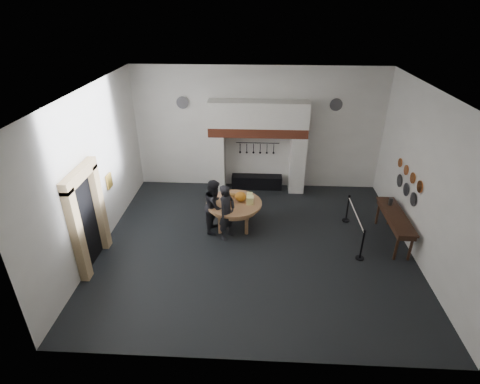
# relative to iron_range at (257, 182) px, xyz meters

# --- Properties ---
(floor) EXTENTS (9.00, 8.00, 0.02)m
(floor) POSITION_rel_iron_range_xyz_m (0.00, -3.72, -0.25)
(floor) COLOR black
(floor) RESTS_ON ground
(ceiling) EXTENTS (9.00, 8.00, 0.02)m
(ceiling) POSITION_rel_iron_range_xyz_m (0.00, -3.72, 4.25)
(ceiling) COLOR silver
(ceiling) RESTS_ON wall_back
(wall_back) EXTENTS (9.00, 0.02, 4.50)m
(wall_back) POSITION_rel_iron_range_xyz_m (0.00, 0.28, 2.00)
(wall_back) COLOR white
(wall_back) RESTS_ON floor
(wall_front) EXTENTS (9.00, 0.02, 4.50)m
(wall_front) POSITION_rel_iron_range_xyz_m (0.00, -7.72, 2.00)
(wall_front) COLOR white
(wall_front) RESTS_ON floor
(wall_left) EXTENTS (0.02, 8.00, 4.50)m
(wall_left) POSITION_rel_iron_range_xyz_m (-4.50, -3.72, 2.00)
(wall_left) COLOR white
(wall_left) RESTS_ON floor
(wall_right) EXTENTS (0.02, 8.00, 4.50)m
(wall_right) POSITION_rel_iron_range_xyz_m (4.50, -3.72, 2.00)
(wall_right) COLOR white
(wall_right) RESTS_ON floor
(chimney_pier_left) EXTENTS (0.55, 0.70, 2.15)m
(chimney_pier_left) POSITION_rel_iron_range_xyz_m (-1.48, -0.07, 0.82)
(chimney_pier_left) COLOR silver
(chimney_pier_left) RESTS_ON floor
(chimney_pier_right) EXTENTS (0.55, 0.70, 2.15)m
(chimney_pier_right) POSITION_rel_iron_range_xyz_m (1.48, -0.07, 0.82)
(chimney_pier_right) COLOR silver
(chimney_pier_right) RESTS_ON floor
(hearth_brick_band) EXTENTS (3.50, 0.72, 0.32)m
(hearth_brick_band) POSITION_rel_iron_range_xyz_m (0.00, -0.07, 2.06)
(hearth_brick_band) COLOR #9E442B
(hearth_brick_band) RESTS_ON chimney_pier_left
(chimney_hood) EXTENTS (3.50, 0.70, 0.90)m
(chimney_hood) POSITION_rel_iron_range_xyz_m (0.00, -0.07, 2.67)
(chimney_hood) COLOR silver
(chimney_hood) RESTS_ON hearth_brick_band
(iron_range) EXTENTS (1.90, 0.45, 0.50)m
(iron_range) POSITION_rel_iron_range_xyz_m (0.00, 0.00, 0.00)
(iron_range) COLOR black
(iron_range) RESTS_ON floor
(utensil_rail) EXTENTS (1.60, 0.02, 0.02)m
(utensil_rail) POSITION_rel_iron_range_xyz_m (0.00, 0.20, 1.50)
(utensil_rail) COLOR black
(utensil_rail) RESTS_ON wall_back
(door_recess) EXTENTS (0.04, 1.10, 2.50)m
(door_recess) POSITION_rel_iron_range_xyz_m (-4.47, -4.72, 1.00)
(door_recess) COLOR black
(door_recess) RESTS_ON floor
(door_jamb_near) EXTENTS (0.22, 0.30, 2.60)m
(door_jamb_near) POSITION_rel_iron_range_xyz_m (-4.38, -5.42, 1.05)
(door_jamb_near) COLOR tan
(door_jamb_near) RESTS_ON floor
(door_jamb_far) EXTENTS (0.22, 0.30, 2.60)m
(door_jamb_far) POSITION_rel_iron_range_xyz_m (-4.38, -4.02, 1.05)
(door_jamb_far) COLOR tan
(door_jamb_far) RESTS_ON floor
(door_lintel) EXTENTS (0.22, 1.70, 0.30)m
(door_lintel) POSITION_rel_iron_range_xyz_m (-4.38, -4.72, 2.40)
(door_lintel) COLOR tan
(door_lintel) RESTS_ON door_jamb_near
(wall_plaque) EXTENTS (0.05, 0.34, 0.44)m
(wall_plaque) POSITION_rel_iron_range_xyz_m (-4.45, -2.92, 1.35)
(wall_plaque) COLOR gold
(wall_plaque) RESTS_ON wall_left
(work_table) EXTENTS (2.05, 2.05, 0.07)m
(work_table) POSITION_rel_iron_range_xyz_m (-0.69, -2.75, 0.59)
(work_table) COLOR #A86E4F
(work_table) RESTS_ON floor
(pumpkin) EXTENTS (0.36, 0.36, 0.31)m
(pumpkin) POSITION_rel_iron_range_xyz_m (-0.49, -2.65, 0.78)
(pumpkin) COLOR #C4731B
(pumpkin) RESTS_ON work_table
(cheese_block_big) EXTENTS (0.22, 0.22, 0.24)m
(cheese_block_big) POSITION_rel_iron_range_xyz_m (-0.19, -2.80, 0.74)
(cheese_block_big) COLOR #F6F193
(cheese_block_big) RESTS_ON work_table
(cheese_block_small) EXTENTS (0.18, 0.18, 0.20)m
(cheese_block_small) POSITION_rel_iron_range_xyz_m (-0.21, -2.50, 0.72)
(cheese_block_small) COLOR #FCFB96
(cheese_block_small) RESTS_ON work_table
(wicker_basket) EXTENTS (0.38, 0.38, 0.22)m
(wicker_basket) POSITION_rel_iron_range_xyz_m (-0.84, -2.90, 0.73)
(wicker_basket) COLOR olive
(wicker_basket) RESTS_ON work_table
(bread_loaf) EXTENTS (0.31, 0.18, 0.13)m
(bread_loaf) POSITION_rel_iron_range_xyz_m (-0.79, -2.40, 0.69)
(bread_loaf) COLOR olive
(bread_loaf) RESTS_ON work_table
(visitor_near) EXTENTS (0.69, 0.76, 1.75)m
(visitor_near) POSITION_rel_iron_range_xyz_m (-0.86, -3.37, 0.63)
(visitor_near) COLOR black
(visitor_near) RESTS_ON floor
(visitor_far) EXTENTS (0.73, 0.90, 1.72)m
(visitor_far) POSITION_rel_iron_range_xyz_m (-1.26, -2.97, 0.61)
(visitor_far) COLOR black
(visitor_far) RESTS_ON floor
(side_table) EXTENTS (0.55, 2.20, 0.06)m
(side_table) POSITION_rel_iron_range_xyz_m (4.10, -3.29, 0.62)
(side_table) COLOR #371F14
(side_table) RESTS_ON floor
(pewter_jug) EXTENTS (0.12, 0.12, 0.22)m
(pewter_jug) POSITION_rel_iron_range_xyz_m (4.10, -2.69, 0.76)
(pewter_jug) COLOR #434348
(pewter_jug) RESTS_ON side_table
(copper_pan_a) EXTENTS (0.03, 0.34, 0.34)m
(copper_pan_a) POSITION_rel_iron_range_xyz_m (4.46, -3.52, 1.70)
(copper_pan_a) COLOR #C6662D
(copper_pan_a) RESTS_ON wall_right
(copper_pan_b) EXTENTS (0.03, 0.32, 0.32)m
(copper_pan_b) POSITION_rel_iron_range_xyz_m (4.46, -2.97, 1.70)
(copper_pan_b) COLOR #C6662D
(copper_pan_b) RESTS_ON wall_right
(copper_pan_c) EXTENTS (0.03, 0.30, 0.30)m
(copper_pan_c) POSITION_rel_iron_range_xyz_m (4.46, -2.42, 1.70)
(copper_pan_c) COLOR #C6662D
(copper_pan_c) RESTS_ON wall_right
(copper_pan_d) EXTENTS (0.03, 0.28, 0.28)m
(copper_pan_d) POSITION_rel_iron_range_xyz_m (4.46, -1.87, 1.70)
(copper_pan_d) COLOR #C6662D
(copper_pan_d) RESTS_ON wall_right
(pewter_plate_left) EXTENTS (0.03, 0.40, 0.40)m
(pewter_plate_left) POSITION_rel_iron_range_xyz_m (4.46, -3.32, 1.20)
(pewter_plate_left) COLOR #4C4C51
(pewter_plate_left) RESTS_ON wall_right
(pewter_plate_mid) EXTENTS (0.03, 0.40, 0.40)m
(pewter_plate_mid) POSITION_rel_iron_range_xyz_m (4.46, -2.72, 1.20)
(pewter_plate_mid) COLOR #4C4C51
(pewter_plate_mid) RESTS_ON wall_right
(pewter_plate_right) EXTENTS (0.03, 0.40, 0.40)m
(pewter_plate_right) POSITION_rel_iron_range_xyz_m (4.46, -2.12, 1.20)
(pewter_plate_right) COLOR #4C4C51
(pewter_plate_right) RESTS_ON wall_right
(pewter_plate_back_left) EXTENTS (0.44, 0.03, 0.44)m
(pewter_plate_back_left) POSITION_rel_iron_range_xyz_m (-2.70, 0.24, 2.95)
(pewter_plate_back_left) COLOR #4C4C51
(pewter_plate_back_left) RESTS_ON wall_back
(pewter_plate_back_right) EXTENTS (0.44, 0.03, 0.44)m
(pewter_plate_back_right) POSITION_rel_iron_range_xyz_m (2.70, 0.24, 2.95)
(pewter_plate_back_right) COLOR #4C4C51
(pewter_plate_back_right) RESTS_ON wall_back
(barrier_post_near) EXTENTS (0.05, 0.05, 0.90)m
(barrier_post_near) POSITION_rel_iron_range_xyz_m (2.96, -4.23, 0.20)
(barrier_post_near) COLOR black
(barrier_post_near) RESTS_ON floor
(barrier_post_far) EXTENTS (0.05, 0.05, 0.90)m
(barrier_post_far) POSITION_rel_iron_range_xyz_m (2.96, -2.23, 0.20)
(barrier_post_far) COLOR black
(barrier_post_far) RESTS_ON floor
(barrier_rope) EXTENTS (0.04, 2.00, 0.04)m
(barrier_rope) POSITION_rel_iron_range_xyz_m (2.96, -3.23, 0.60)
(barrier_rope) COLOR white
(barrier_rope) RESTS_ON barrier_post_near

